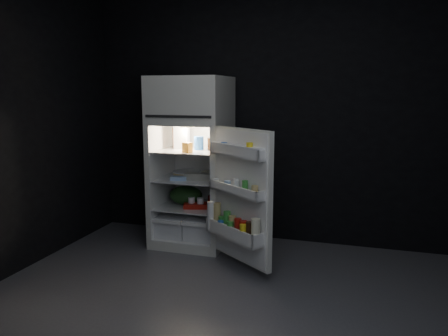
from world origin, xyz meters
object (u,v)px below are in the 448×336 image
(egg_carton, at_px, (198,177))
(yogurt_tray, at_px, (197,205))
(refrigerator, at_px, (192,156))
(milk_jug, at_px, (182,137))
(fridge_door, at_px, (239,199))

(egg_carton, xyz_separation_m, yogurt_tray, (-0.02, 0.00, -0.31))
(refrigerator, height_order, milk_jug, refrigerator)
(yogurt_tray, bearing_deg, refrigerator, 110.16)
(refrigerator, bearing_deg, fridge_door, -41.57)
(fridge_door, relative_size, yogurt_tray, 4.54)
(refrigerator, distance_m, milk_jug, 0.22)
(milk_jug, height_order, yogurt_tray, milk_jug)
(egg_carton, bearing_deg, milk_jug, 144.20)
(milk_jug, distance_m, egg_carton, 0.47)
(fridge_door, distance_m, yogurt_tray, 0.78)
(milk_jug, bearing_deg, refrigerator, -5.12)
(egg_carton, height_order, yogurt_tray, egg_carton)
(milk_jug, relative_size, egg_carton, 0.84)
(egg_carton, bearing_deg, fridge_door, -45.26)
(refrigerator, relative_size, yogurt_tray, 6.62)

